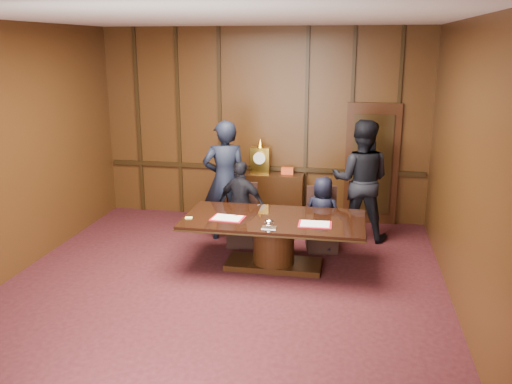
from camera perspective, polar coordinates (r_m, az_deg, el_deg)
room at (r=6.77m, az=-3.56°, el=2.79°), size 7.00×7.04×3.50m
sideboard at (r=10.05m, az=0.46°, el=-0.30°), size 1.60×0.45×1.54m
conference_table at (r=7.92m, az=1.89°, el=-4.46°), size 2.62×1.32×0.76m
folder_left at (r=7.80m, az=-2.99°, el=-2.76°), size 0.49×0.37×0.02m
folder_right at (r=7.58m, az=6.23°, el=-3.40°), size 0.47×0.34×0.02m
inkstand at (r=7.40m, az=1.39°, el=-3.40°), size 0.20×0.14×0.12m
notepad at (r=7.87m, az=-7.09°, el=-2.71°), size 0.11×0.08×0.01m
chair_left at (r=8.91m, az=-1.44°, el=-3.65°), size 0.54×0.54×0.99m
chair_right at (r=8.75m, az=6.93°, el=-4.12°), size 0.55×0.55×0.99m
signatory_left at (r=8.72m, az=-1.54°, el=-1.28°), size 0.88×0.55×1.40m
signatory_right at (r=8.58m, az=7.00°, el=-2.33°), size 0.67×0.52×1.21m
witness_left at (r=9.01m, az=-3.28°, el=1.24°), size 0.85×0.70×2.00m
witness_right at (r=9.14m, az=10.97°, el=1.23°), size 1.04×0.85×2.02m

